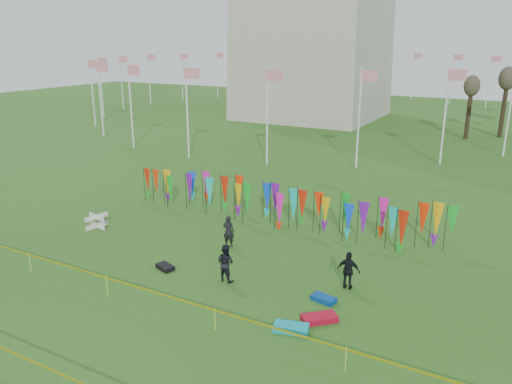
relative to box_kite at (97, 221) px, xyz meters
The scene contains 13 objects.
ground 9.00m from the box_kite, 23.50° to the right, with size 160.00×160.00×0.00m, color #255217.
flagpole_ring 44.93m from the box_kite, 97.38° to the left, with size 57.40×56.16×8.00m.
banner_row 10.13m from the box_kite, 32.24° to the left, with size 18.64×0.64×2.29m.
caution_tape_near 9.66m from the box_kite, 33.82° to the right, with size 26.00×0.02×0.90m.
caution_tape_far 13.18m from the box_kite, 52.48° to the right, with size 26.00×0.02×0.90m.
box_kite is the anchor object (origin of this frame).
person_left 7.84m from the box_kite, ahead, with size 0.59×0.43×1.62m, color black.
person_mid 9.76m from the box_kite, 11.18° to the right, with size 0.81×0.50×1.67m, color black.
person_right 14.43m from the box_kite, ahead, with size 0.96×0.55×1.64m, color black.
kite_bag_blue 14.03m from the box_kite, ahead, with size 0.96×0.50×0.20m, color #093D92.
kite_bag_red 14.66m from the box_kite, 11.81° to the right, with size 1.31×0.60×0.24m, color #B20B24.
kite_bag_black 6.96m from the box_kite, 19.15° to the right, with size 0.87×0.50×0.20m, color black.
kite_bag_teal 14.29m from the box_kite, 16.60° to the right, with size 1.24×0.59×0.24m, color #0DA9B9.
Camera 1 is at (11.87, -14.77, 9.98)m, focal length 35.00 mm.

